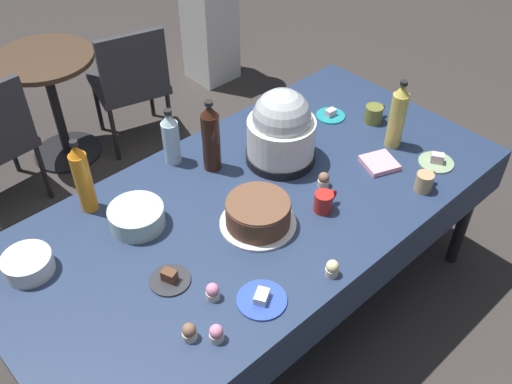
{
  "coord_description": "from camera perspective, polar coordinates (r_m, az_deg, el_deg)",
  "views": [
    {
      "loc": [
        -1.19,
        -1.29,
        2.36
      ],
      "look_at": [
        0.0,
        0.0,
        0.8
      ],
      "focal_mm": 40.11,
      "sensor_mm": 36.0,
      "label": 1
    }
  ],
  "objects": [
    {
      "name": "coffee_mug_tan",
      "position": [
        2.51,
        16.46,
        1.0
      ],
      "size": [
        0.11,
        0.07,
        0.08
      ],
      "color": "tan",
      "rests_on": "potluck_table"
    },
    {
      "name": "dessert_plate_cobalt",
      "position": [
        2.02,
        0.58,
        -10.62
      ],
      "size": [
        0.18,
        0.18,
        0.04
      ],
      "color": "#2D4CB2",
      "rests_on": "potluck_table"
    },
    {
      "name": "frosted_layer_cake",
      "position": [
        2.24,
        0.2,
        -2.2
      ],
      "size": [
        0.31,
        0.31,
        0.12
      ],
      "color": "silver",
      "rests_on": "potluck_table"
    },
    {
      "name": "ground",
      "position": [
        2.94,
        -0.0,
        -11.75
      ],
      "size": [
        9.0,
        9.0,
        0.0
      ],
      "primitive_type": "plane",
      "color": "#383330"
    },
    {
      "name": "soda_bottle_orange_juice",
      "position": [
        2.34,
        -16.89,
        1.34
      ],
      "size": [
        0.07,
        0.07,
        0.34
      ],
      "color": "orange",
      "rests_on": "potluck_table"
    },
    {
      "name": "soda_bottle_ginger_ale",
      "position": [
        2.66,
        13.93,
        7.34
      ],
      "size": [
        0.07,
        0.07,
        0.34
      ],
      "color": "gold",
      "rests_on": "potluck_table"
    },
    {
      "name": "maroon_chair_right",
      "position": [
        3.76,
        -12.4,
        10.93
      ],
      "size": [
        0.54,
        0.54,
        0.85
      ],
      "color": "#333338",
      "rests_on": "ground"
    },
    {
      "name": "dessert_plate_teal",
      "position": [
        2.88,
        7.44,
        7.64
      ],
      "size": [
        0.14,
        0.14,
        0.04
      ],
      "color": "teal",
      "rests_on": "potluck_table"
    },
    {
      "name": "ceramic_snack_bowl",
      "position": [
        2.24,
        -21.78,
        -6.68
      ],
      "size": [
        0.18,
        0.18,
        0.07
      ],
      "primitive_type": "cylinder",
      "color": "silver",
      "rests_on": "potluck_table"
    },
    {
      "name": "cupcake_cocoa",
      "position": [
        2.02,
        -4.34,
        -9.88
      ],
      "size": [
        0.05,
        0.05,
        0.07
      ],
      "color": "beige",
      "rests_on": "potluck_table"
    },
    {
      "name": "water_cooler",
      "position": [
        4.44,
        -4.73,
        18.07
      ],
      "size": [
        0.32,
        0.32,
        1.24
      ],
      "color": "silver",
      "rests_on": "ground"
    },
    {
      "name": "slow_cooker",
      "position": [
        2.5,
        2.54,
        6.18
      ],
      "size": [
        0.31,
        0.31,
        0.35
      ],
      "color": "black",
      "rests_on": "potluck_table"
    },
    {
      "name": "round_cafe_table",
      "position": [
        3.78,
        -19.77,
        9.64
      ],
      "size": [
        0.6,
        0.6,
        0.72
      ],
      "color": "#473323",
      "rests_on": "ground"
    },
    {
      "name": "dessert_plate_sage",
      "position": [
        2.68,
        17.54,
        2.96
      ],
      "size": [
        0.16,
        0.16,
        0.05
      ],
      "color": "#8CA87F",
      "rests_on": "potluck_table"
    },
    {
      "name": "cupcake_lemon",
      "position": [
        2.45,
        6.76,
        1.23
      ],
      "size": [
        0.05,
        0.05,
        0.07
      ],
      "color": "beige",
      "rests_on": "potluck_table"
    },
    {
      "name": "soda_bottle_water",
      "position": [
        2.53,
        -8.49,
        5.32
      ],
      "size": [
        0.08,
        0.08,
        0.27
      ],
      "color": "silver",
      "rests_on": "potluck_table"
    },
    {
      "name": "glass_salad_bowl",
      "position": [
        2.29,
        -11.81,
        -2.44
      ],
      "size": [
        0.22,
        0.22,
        0.09
      ],
      "primitive_type": "cylinder",
      "color": "#B2C6BC",
      "rests_on": "potluck_table"
    },
    {
      "name": "soda_bottle_cola",
      "position": [
        2.46,
        -4.51,
        5.41
      ],
      "size": [
        0.08,
        0.08,
        0.34
      ],
      "color": "#33190F",
      "rests_on": "potluck_table"
    },
    {
      "name": "coffee_mug_olive",
      "position": [
        2.87,
        11.68,
        7.64
      ],
      "size": [
        0.13,
        0.09,
        0.09
      ],
      "color": "olive",
      "rests_on": "potluck_table"
    },
    {
      "name": "cupcake_mint",
      "position": [
        1.92,
        -6.66,
        -13.7
      ],
      "size": [
        0.05,
        0.05,
        0.07
      ],
      "color": "beige",
      "rests_on": "potluck_table"
    },
    {
      "name": "potluck_table",
      "position": [
        2.42,
        -0.0,
        -1.98
      ],
      "size": [
        2.2,
        1.1,
        0.75
      ],
      "color": "navy",
      "rests_on": "ground"
    },
    {
      "name": "cupcake_vanilla",
      "position": [
        2.1,
        7.61,
        -7.55
      ],
      "size": [
        0.05,
        0.05,
        0.07
      ],
      "color": "beige",
      "rests_on": "potluck_table"
    },
    {
      "name": "cupcake_rose",
      "position": [
        1.91,
        -3.97,
        -13.89
      ],
      "size": [
        0.05,
        0.05,
        0.07
      ],
      "color": "beige",
      "rests_on": "potluck_table"
    },
    {
      "name": "paper_napkin_stack",
      "position": [
        2.61,
        12.2,
        2.84
      ],
      "size": [
        0.18,
        0.18,
        0.02
      ],
      "primitive_type": "cube",
      "rotation": [
        0.0,
        0.0,
        -0.37
      ],
      "color": "pink",
      "rests_on": "potluck_table"
    },
    {
      "name": "coffee_mug_red",
      "position": [
        2.33,
        6.79,
        -0.96
      ],
      "size": [
        0.12,
        0.08,
        0.09
      ],
      "color": "#B2231E",
      "rests_on": "potluck_table"
    },
    {
      "name": "dessert_plate_charcoal",
      "position": [
        2.1,
        -8.59,
        -8.55
      ],
      "size": [
        0.15,
        0.15,
        0.05
      ],
      "color": "#2D2D33",
      "rests_on": "potluck_table"
    }
  ]
}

